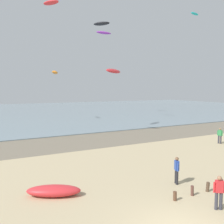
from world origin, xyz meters
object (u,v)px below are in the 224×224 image
Objects in this scene: kite_aloft_2 at (51,3)px; kite_aloft_5 at (55,72)px; kite_aloft_4 at (102,24)px; person_nearest_camera at (219,192)px; person_by_waterline at (220,135)px; kite_aloft_0 at (113,71)px; grounded_kite at (54,191)px; kite_aloft_3 at (104,33)px; person_mid_beach at (177,169)px; kite_aloft_1 at (195,14)px.

kite_aloft_5 is (4.65, 16.57, -6.45)m from kite_aloft_2.
person_nearest_camera is at bearing 124.34° from kite_aloft_4.
kite_aloft_4 reaches higher than kite_aloft_5.
person_by_waterline is at bearing 149.01° from kite_aloft_4.
kite_aloft_0 is at bearing 126.78° from kite_aloft_4.
grounded_kite is at bearing 23.43° from kite_aloft_0.
grounded_kite is 25.03m from kite_aloft_0.
kite_aloft_3 reaches higher than person_nearest_camera.
kite_aloft_4 is (8.92, 32.25, 16.22)m from person_nearest_camera.
kite_aloft_2 is (-3.44, 16.41, 14.31)m from person_mid_beach.
person_by_waterline is (12.04, 6.58, 0.00)m from person_mid_beach.
kite_aloft_1 reaches higher than kite_aloft_5.
kite_aloft_1 reaches higher than person_mid_beach.
person_mid_beach is 44.10m from kite_aloft_3.
kite_aloft_0 is at bearing 66.65° from kite_aloft_3.
kite_aloft_1 is (25.58, 15.13, 16.80)m from grounded_kite.
kite_aloft_4 is (11.89, 12.32, 1.92)m from kite_aloft_2.
grounded_kite is at bearing 172.27° from kite_aloft_5.
person_by_waterline is at bearing 43.14° from kite_aloft_1.
kite_aloft_2 is at bearing 98.47° from person_nearest_camera.
kite_aloft_5 is (-7.24, 4.25, -8.36)m from kite_aloft_4.
kite_aloft_0 is at bearing 73.77° from person_nearest_camera.
kite_aloft_4 is at bearing 73.61° from person_mid_beach.
kite_aloft_1 is (6.28, 10.35, 16.18)m from person_by_waterline.
kite_aloft_2 is 0.69× the size of kite_aloft_4.
person_by_waterline is 0.48× the size of kite_aloft_0.
kite_aloft_1 is at bearing 58.75° from person_by_waterline.
grounded_kite is 0.85× the size of kite_aloft_3.
person_nearest_camera is 0.57× the size of grounded_kite.
kite_aloft_3 is at bearing -92.99° from kite_aloft_1.
kite_aloft_5 is at bearing 112.31° from person_by_waterline.
person_nearest_camera is at bearing -97.65° from person_mid_beach.
person_mid_beach is 0.48× the size of kite_aloft_0.
kite_aloft_2 is (-2.97, 19.93, 14.31)m from person_nearest_camera.
person_by_waterline is 23.26m from kite_aloft_2.
grounded_kite is 0.97× the size of kite_aloft_5.
kite_aloft_0 is at bearing -100.07° from grounded_kite.
person_nearest_camera is at bearing 43.20° from kite_aloft_0.
person_by_waterline is 27.70m from kite_aloft_4.
person_nearest_camera is 0.89× the size of kite_aloft_1.
kite_aloft_2 is (-10.08, -4.51, 6.76)m from kite_aloft_0.
grounded_kite is at bearing 166.16° from person_mid_beach.
kite_aloft_0 is 1.16× the size of kite_aloft_4.
kite_aloft_4 reaches higher than kite_aloft_0.
kite_aloft_2 is (-21.76, -0.51, -1.87)m from kite_aloft_1.
kite_aloft_0 is 1.14× the size of kite_aloft_5.
kite_aloft_4 is 11.85m from kite_aloft_5.
kite_aloft_5 reaches higher than person_by_waterline.
kite_aloft_1 is (18.32, 16.92, 16.18)m from person_mid_beach.
kite_aloft_3 is (6.87, 17.44, 9.48)m from kite_aloft_0.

